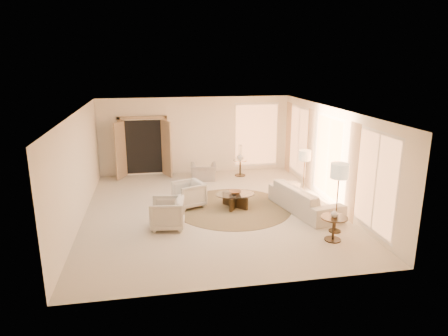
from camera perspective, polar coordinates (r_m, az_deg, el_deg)
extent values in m
cube|color=beige|center=(11.34, -1.63, -6.04)|extent=(7.00, 8.00, 0.02)
cube|color=white|center=(10.64, -1.75, 8.20)|extent=(7.00, 8.00, 0.02)
cube|color=#F0E2CA|center=(14.78, -4.05, 4.67)|extent=(7.00, 0.04, 2.80)
cube|color=#F0E2CA|center=(7.16, 3.21, -6.97)|extent=(7.00, 0.04, 2.80)
cube|color=#F0E2CA|center=(10.96, -20.10, 0.01)|extent=(0.04, 8.00, 2.80)
cube|color=#F0E2CA|center=(11.92, 15.18, 1.60)|extent=(0.04, 8.00, 2.80)
cube|color=tan|center=(14.65, -11.39, 3.03)|extent=(1.80, 0.12, 2.16)
cube|color=tan|center=(14.44, -14.57, 2.46)|extent=(0.35, 0.66, 2.00)
cube|color=tan|center=(14.40, -8.21, 2.77)|extent=(0.35, 0.66, 2.00)
cylinder|color=#3E321E|center=(11.50, 1.28, -5.64)|extent=(4.05, 4.05, 0.01)
imported|color=beige|center=(11.37, 11.45, -4.31)|extent=(1.46, 2.59, 0.71)
imported|color=beige|center=(11.52, -5.07, -3.57)|extent=(0.95, 0.98, 0.80)
imported|color=beige|center=(10.14, -8.12, -6.26)|extent=(0.86, 0.90, 0.83)
imported|color=#9A948C|center=(14.00, -2.96, -0.19)|extent=(0.93, 0.66, 0.76)
cube|color=black|center=(11.45, 1.59, -4.76)|extent=(0.62, 0.69, 0.38)
cube|color=black|center=(11.45, 1.59, -4.76)|extent=(0.47, 0.79, 0.38)
cylinder|color=white|center=(11.37, 1.60, -3.73)|extent=(1.26, 1.26, 0.02)
cylinder|color=black|center=(9.86, 15.25, -9.83)|extent=(0.39, 0.39, 0.03)
cylinder|color=black|center=(9.75, 15.36, -8.39)|extent=(0.06, 0.06, 0.55)
cylinder|color=black|center=(9.64, 15.48, -6.84)|extent=(0.62, 0.62, 0.03)
cylinder|color=#322819|center=(14.60, 2.32, -1.03)|extent=(0.39, 0.39, 0.03)
cylinder|color=#322819|center=(14.52, 2.33, 0.01)|extent=(0.06, 0.06, 0.56)
cylinder|color=white|center=(14.45, 2.34, 1.12)|extent=(0.51, 0.51, 0.03)
cylinder|color=#322819|center=(12.57, 11.17, -4.05)|extent=(0.25, 0.25, 0.03)
cylinder|color=#322819|center=(12.38, 11.32, -1.36)|extent=(0.03, 0.03, 1.26)
cylinder|color=#BDAF8A|center=(12.21, 11.49, 1.79)|extent=(0.36, 0.36, 0.30)
cylinder|color=#322819|center=(10.33, 15.54, -8.66)|extent=(0.29, 0.29, 0.03)
cylinder|color=#322819|center=(10.07, 15.83, -4.90)|extent=(0.03, 0.03, 1.47)
cylinder|color=#BDAF8A|center=(9.82, 16.17, -0.39)|extent=(0.42, 0.42, 0.36)
imported|color=brown|center=(11.36, 1.60, -3.48)|extent=(0.36, 0.36, 0.08)
imported|color=silver|center=(9.61, 15.52, -6.26)|extent=(0.18, 0.18, 0.19)
imported|color=silver|center=(14.41, 2.35, 1.68)|extent=(0.30, 0.30, 0.27)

